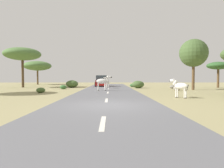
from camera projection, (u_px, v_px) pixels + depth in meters
ground_plane at (108, 106)px, 10.09m from camera, size 90.00×90.00×0.00m
road at (106, 105)px, 10.08m from camera, size 6.00×64.00×0.05m
lane_markings at (105, 108)px, 9.08m from camera, size 0.16×56.00×0.01m
zebra_0 at (107, 81)px, 25.73m from camera, size 0.97×1.46×1.49m
zebra_1 at (103, 81)px, 20.85m from camera, size 1.77×0.47×1.67m
zebra_2 at (180, 86)px, 13.93m from camera, size 1.18×1.21×1.41m
car_0 at (101, 81)px, 30.98m from camera, size 2.23×4.44×1.74m
tree_0 at (218, 66)px, 27.35m from camera, size 3.11×3.11×3.69m
tree_1 at (37, 66)px, 39.29m from camera, size 5.51×5.51×4.79m
tree_4 at (194, 53)px, 22.75m from camera, size 3.27×3.27×5.99m
tree_5 at (22, 54)px, 28.21m from camera, size 5.24×5.24×5.81m
bush_0 at (132, 85)px, 29.73m from camera, size 0.84×0.76×0.51m
bush_1 at (138, 84)px, 26.60m from camera, size 1.67×1.50×1.00m
bush_2 at (63, 87)px, 24.25m from camera, size 0.86×0.78×0.52m
bush_3 at (72, 84)px, 27.79m from camera, size 1.76×1.59×1.06m
bush_4 at (41, 90)px, 18.42m from camera, size 0.84×0.76×0.50m
rock_0 at (173, 87)px, 25.84m from camera, size 0.85×0.84×0.43m
rock_1 at (177, 88)px, 21.32m from camera, size 0.76×0.60×0.54m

